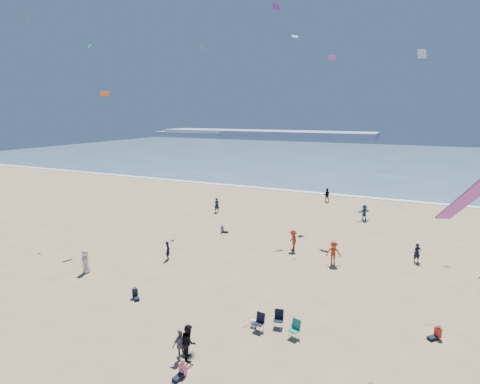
% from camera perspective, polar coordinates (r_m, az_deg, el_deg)
% --- Properties ---
extents(ocean, '(220.00, 100.00, 0.06)m').
position_cam_1_polar(ocean, '(106.83, 19.21, 4.84)').
color(ocean, '#476B84').
rests_on(ocean, ground).
extents(surf_line, '(220.00, 1.20, 0.08)m').
position_cam_1_polar(surf_line, '(57.89, 13.84, -0.36)').
color(surf_line, white).
rests_on(surf_line, ground).
extents(headland_far, '(110.00, 20.00, 3.20)m').
position_cam_1_polar(headland_far, '(194.24, 3.71, 8.86)').
color(headland_far, '#7A8EA8').
rests_on(headland_far, ground).
extents(headland_near, '(40.00, 14.00, 2.00)m').
position_cam_1_polar(headland_near, '(207.89, -7.26, 8.83)').
color(headland_near, '#7A8EA8').
rests_on(headland_near, ground).
extents(standing_flyers, '(30.58, 44.52, 1.93)m').
position_cam_1_polar(standing_flyers, '(29.64, 12.23, -10.42)').
color(standing_flyers, black).
rests_on(standing_flyers, ground).
extents(seated_group, '(20.18, 27.31, 0.84)m').
position_cam_1_polar(seated_group, '(23.41, -1.97, -17.83)').
color(seated_group, white).
rests_on(seated_group, ground).
extents(chair_cluster, '(2.70, 1.49, 1.00)m').
position_cam_1_polar(chair_cluster, '(22.28, 5.63, -19.33)').
color(chair_cluster, black).
rests_on(chair_cluster, ground).
extents(white_tote, '(0.35, 0.20, 0.40)m').
position_cam_1_polar(white_tote, '(22.80, 2.11, -19.36)').
color(white_tote, white).
rests_on(white_tote, ground).
extents(black_backpack, '(0.30, 0.22, 0.38)m').
position_cam_1_polar(black_backpack, '(22.62, 8.26, -19.80)').
color(black_backpack, black).
rests_on(black_backpack, ground).
extents(kites_aloft, '(42.62, 43.06, 30.68)m').
position_cam_1_polar(kites_aloft, '(23.05, 22.29, 19.01)').
color(kites_aloft, '#C61A53').
rests_on(kites_aloft, ground).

